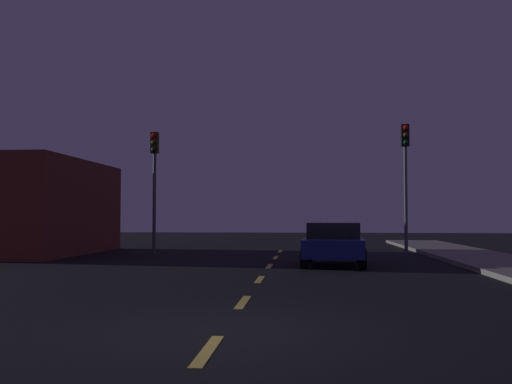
# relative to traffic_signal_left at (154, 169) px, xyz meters

# --- Properties ---
(ground_plane) EXTENTS (80.00, 80.00, 0.00)m
(ground_plane) POSITION_rel_traffic_signal_left_xyz_m (5.20, -8.42, -3.60)
(ground_plane) COLOR black
(lane_stripe_nearest) EXTENTS (0.16, 1.60, 0.01)m
(lane_stripe_nearest) POSITION_rel_traffic_signal_left_xyz_m (5.20, -16.62, -3.60)
(lane_stripe_nearest) COLOR #EACC4C
(lane_stripe_nearest) RESTS_ON ground_plane
(lane_stripe_second) EXTENTS (0.16, 1.60, 0.01)m
(lane_stripe_second) POSITION_rel_traffic_signal_left_xyz_m (5.20, -12.82, -3.60)
(lane_stripe_second) COLOR #EACC4C
(lane_stripe_second) RESTS_ON ground_plane
(lane_stripe_third) EXTENTS (0.16, 1.60, 0.01)m
(lane_stripe_third) POSITION_rel_traffic_signal_left_xyz_m (5.20, -9.02, -3.60)
(lane_stripe_third) COLOR #EACC4C
(lane_stripe_third) RESTS_ON ground_plane
(lane_stripe_fourth) EXTENTS (0.16, 1.60, 0.01)m
(lane_stripe_fourth) POSITION_rel_traffic_signal_left_xyz_m (5.20, -5.22, -3.60)
(lane_stripe_fourth) COLOR #EACC4C
(lane_stripe_fourth) RESTS_ON ground_plane
(lane_stripe_fifth) EXTENTS (0.16, 1.60, 0.01)m
(lane_stripe_fifth) POSITION_rel_traffic_signal_left_xyz_m (5.20, -1.42, -3.60)
(lane_stripe_fifth) COLOR #EACC4C
(lane_stripe_fifth) RESTS_ON ground_plane
(lane_stripe_sixth) EXTENTS (0.16, 1.60, 0.01)m
(lane_stripe_sixth) POSITION_rel_traffic_signal_left_xyz_m (5.20, 2.38, -3.60)
(lane_stripe_sixth) COLOR #EACC4C
(lane_stripe_sixth) RESTS_ON ground_plane
(traffic_signal_left) EXTENTS (0.32, 0.38, 5.16)m
(traffic_signal_left) POSITION_rel_traffic_signal_left_xyz_m (0.00, 0.00, 0.00)
(traffic_signal_left) COLOR #4C4C51
(traffic_signal_left) RESTS_ON ground_plane
(traffic_signal_right) EXTENTS (0.32, 0.38, 5.34)m
(traffic_signal_right) POSITION_rel_traffic_signal_left_xyz_m (10.42, 0.00, 0.12)
(traffic_signal_right) COLOR #4C4C51
(traffic_signal_right) RESTS_ON ground_plane
(car_stopped_ahead) EXTENTS (2.18, 3.93, 1.39)m
(car_stopped_ahead) POSITION_rel_traffic_signal_left_xyz_m (7.28, -4.75, -2.88)
(car_stopped_ahead) COLOR navy
(car_stopped_ahead) RESTS_ON ground_plane
(storefront_left) EXTENTS (5.33, 8.25, 3.96)m
(storefront_left) POSITION_rel_traffic_signal_left_xyz_m (-5.46, -0.09, -1.62)
(storefront_left) COLOR maroon
(storefront_left) RESTS_ON ground_plane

